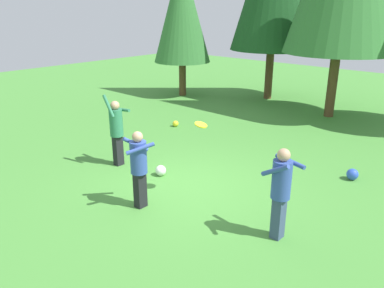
# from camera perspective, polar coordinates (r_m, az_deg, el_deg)

# --- Properties ---
(ground_plane) EXTENTS (40.00, 40.00, 0.00)m
(ground_plane) POSITION_cam_1_polar(r_m,az_deg,el_deg) (8.90, -0.62, -6.51)
(ground_plane) COLOR #478C38
(person_thrower) EXTENTS (0.61, 0.50, 1.91)m
(person_thrower) POSITION_cam_1_polar(r_m,az_deg,el_deg) (9.96, -11.26, 2.46)
(person_thrower) COLOR black
(person_thrower) RESTS_ON ground_plane
(person_catcher) EXTENTS (0.64, 0.56, 1.72)m
(person_catcher) POSITION_cam_1_polar(r_m,az_deg,el_deg) (6.81, 13.19, -6.20)
(person_catcher) COLOR #38476B
(person_catcher) RESTS_ON ground_plane
(person_bystander) EXTENTS (0.68, 0.71, 1.65)m
(person_bystander) POSITION_cam_1_polar(r_m,az_deg,el_deg) (7.76, -7.98, -2.90)
(person_bystander) COLOR black
(person_bystander) RESTS_ON ground_plane
(frisbee) EXTENTS (0.32, 0.33, 0.10)m
(frisbee) POSITION_cam_1_polar(r_m,az_deg,el_deg) (7.93, 1.34, 2.90)
(frisbee) COLOR yellow
(ball_yellow) EXTENTS (0.21, 0.21, 0.21)m
(ball_yellow) POSITION_cam_1_polar(r_m,az_deg,el_deg) (13.31, -2.49, 3.07)
(ball_yellow) COLOR yellow
(ball_yellow) RESTS_ON ground_plane
(ball_blue) EXTENTS (0.28, 0.28, 0.28)m
(ball_blue) POSITION_cam_1_polar(r_m,az_deg,el_deg) (10.00, 22.91, -4.20)
(ball_blue) COLOR blue
(ball_blue) RESTS_ON ground_plane
(ball_white) EXTENTS (0.26, 0.26, 0.26)m
(ball_white) POSITION_cam_1_polar(r_m,az_deg,el_deg) (9.48, -4.71, -3.98)
(ball_white) COLOR white
(ball_white) RESTS_ON ground_plane
(tree_far_left) EXTENTS (2.55, 2.55, 6.10)m
(tree_far_left) POSITION_cam_1_polar(r_m,az_deg,el_deg) (17.78, -1.52, 19.43)
(tree_far_left) COLOR brown
(tree_far_left) RESTS_ON ground_plane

